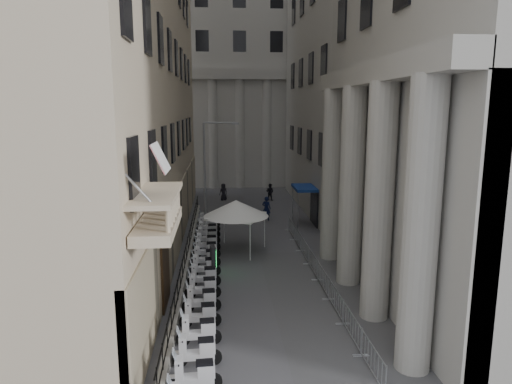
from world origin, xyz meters
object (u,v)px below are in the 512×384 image
street_lamp (209,167)px  pedestrian_a (266,208)px  info_kiosk (213,260)px  pedestrian_b (270,192)px  security_tent (229,206)px

street_lamp → pedestrian_a: size_ratio=4.10×
street_lamp → info_kiosk: size_ratio=4.80×
street_lamp → info_kiosk: bearing=-75.1°
pedestrian_a → pedestrian_b: bearing=-74.6°
security_tent → pedestrian_b: (4.35, 15.31, -1.94)m
info_kiosk → pedestrian_a: size_ratio=0.86×
security_tent → pedestrian_b: security_tent is taller
security_tent → info_kiosk: (-0.96, -4.82, -1.92)m
security_tent → street_lamp: bearing=106.7°
info_kiosk → pedestrian_b: size_ratio=1.01×
pedestrian_a → pedestrian_b: 8.14m
info_kiosk → pedestrian_a: (4.14, 12.07, 0.13)m
street_lamp → pedestrian_b: 12.88m
street_lamp → pedestrian_a: street_lamp is taller
info_kiosk → pedestrian_b: 20.82m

